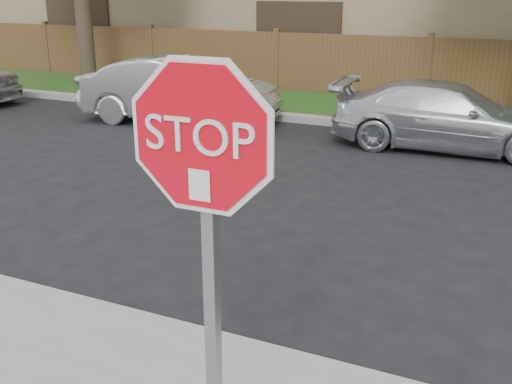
% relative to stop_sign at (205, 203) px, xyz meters
% --- Properties ---
extents(ground, '(90.00, 90.00, 0.00)m').
position_rel_stop_sign_xyz_m(ground, '(-0.98, 1.48, -1.83)').
color(ground, black).
rests_on(ground, ground).
extents(far_curb, '(70.00, 0.30, 0.15)m').
position_rel_stop_sign_xyz_m(far_curb, '(-0.98, 9.63, -1.75)').
color(far_curb, gray).
rests_on(far_curb, ground).
extents(grass_strip, '(70.00, 3.00, 0.12)m').
position_rel_stop_sign_xyz_m(grass_strip, '(-0.98, 11.28, -1.77)').
color(grass_strip, '#1E4714').
rests_on(grass_strip, ground).
extents(fence, '(70.00, 0.12, 1.60)m').
position_rel_stop_sign_xyz_m(fence, '(-0.98, 12.88, -1.03)').
color(fence, brown).
rests_on(fence, ground).
extents(stop_sign, '(1.01, 0.13, 2.55)m').
position_rel_stop_sign_xyz_m(stop_sign, '(0.00, 0.00, 0.00)').
color(stop_sign, gray).
rests_on(stop_sign, sidewalk_near).
extents(sedan_left, '(4.31, 1.90, 1.38)m').
position_rel_stop_sign_xyz_m(sedan_left, '(-5.39, 8.51, -1.14)').
color(sedan_left, '#BABABF').
rests_on(sedan_left, ground).
extents(sedan_right, '(4.12, 1.82, 1.18)m').
position_rel_stop_sign_xyz_m(sedan_right, '(0.07, 8.64, -1.24)').
color(sedan_right, silver).
rests_on(sedan_right, ground).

